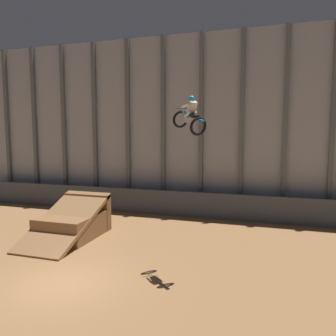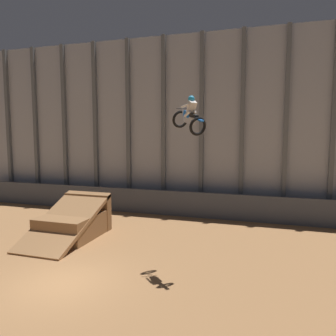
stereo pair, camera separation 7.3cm
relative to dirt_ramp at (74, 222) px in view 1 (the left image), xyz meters
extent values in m
plane|color=#996B42|center=(2.90, -5.23, -0.77)|extent=(60.00, 60.00, 0.00)
cube|color=#A3A8B2|center=(2.90, 7.29, 5.49)|extent=(32.00, 0.12, 12.53)
cube|color=slate|center=(-10.92, 7.09, 5.49)|extent=(0.28, 0.28, 12.53)
cube|color=slate|center=(-8.15, 7.09, 5.49)|extent=(0.28, 0.28, 12.53)
cube|color=slate|center=(-5.39, 7.09, 5.49)|extent=(0.28, 0.28, 12.53)
cube|color=slate|center=(-2.62, 7.09, 5.49)|extent=(0.28, 0.28, 12.53)
cube|color=slate|center=(0.14, 7.09, 5.49)|extent=(0.28, 0.28, 12.53)
cube|color=slate|center=(2.90, 7.09, 5.49)|extent=(0.28, 0.28, 12.53)
cube|color=slate|center=(5.67, 7.09, 5.49)|extent=(0.28, 0.28, 12.53)
cube|color=slate|center=(8.43, 7.09, 5.49)|extent=(0.28, 0.28, 12.53)
cube|color=slate|center=(11.19, 7.09, 5.49)|extent=(0.28, 0.28, 12.53)
cube|color=slate|center=(13.96, 7.09, 5.49)|extent=(0.28, 0.28, 12.53)
cube|color=#474C56|center=(2.90, 5.89, 0.09)|extent=(31.36, 0.20, 1.72)
cube|color=olive|center=(0.00, -0.12, -0.14)|extent=(2.80, 3.57, 1.26)
cube|color=olive|center=(0.00, 1.42, 0.28)|extent=(2.86, 0.50, 2.10)
cube|color=#996B42|center=(0.00, -0.88, 0.28)|extent=(2.86, 5.18, 2.29)
torus|color=black|center=(6.67, -2.11, 5.50)|extent=(0.71, 0.71, 0.74)
torus|color=black|center=(7.63, -3.08, 5.18)|extent=(0.71, 0.71, 0.74)
cube|color=#B7B7BC|center=(7.20, -2.65, 5.45)|extent=(0.53, 0.53, 0.39)
cube|color=blue|center=(7.12, -2.56, 5.68)|extent=(0.48, 0.48, 0.33)
cube|color=black|center=(7.39, -2.84, 5.61)|extent=(0.52, 0.52, 0.24)
cube|color=blue|center=(7.74, -3.19, 5.41)|extent=(0.36, 0.36, 0.14)
cylinder|color=#B7B7BC|center=(6.83, -2.27, 5.69)|extent=(0.14, 0.14, 0.55)
cylinder|color=black|center=(6.89, -2.34, 5.92)|extent=(0.58, 0.38, 0.04)
cube|color=silver|center=(7.30, -2.75, 5.93)|extent=(0.49, 0.49, 0.52)
sphere|color=#2393CC|center=(7.28, -2.73, 6.26)|extent=(0.40, 0.40, 0.31)
cylinder|color=silver|center=(7.13, -2.75, 5.69)|extent=(0.38, 0.38, 0.26)
cylinder|color=silver|center=(7.30, -2.58, 5.69)|extent=(0.38, 0.38, 0.26)
cylinder|color=silver|center=(7.03, -2.70, 6.00)|extent=(0.43, 0.43, 0.14)
cylinder|color=silver|center=(7.25, -2.48, 6.00)|extent=(0.43, 0.43, 0.14)
camera|label=1|loc=(10.25, -15.44, 4.94)|focal=35.00mm
camera|label=2|loc=(10.32, -15.42, 4.94)|focal=35.00mm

